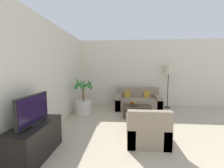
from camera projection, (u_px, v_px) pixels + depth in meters
wall_back at (153, 73)px, 6.17m from camera, size 7.61×0.06×2.70m
wall_left at (35, 78)px, 3.09m from camera, size 0.06×8.23×2.70m
tv_console at (35, 141)px, 2.60m from camera, size 0.48×1.13×0.60m
television at (33, 110)px, 2.54m from camera, size 0.18×0.85×0.51m
potted_palm at (84, 103)px, 5.09m from camera, size 0.73×0.74×1.31m
sofa_loveseat at (138, 102)px, 5.72m from camera, size 1.68×0.86×0.78m
floor_lamp at (168, 72)px, 5.77m from camera, size 0.33×0.33×1.65m
coffee_table at (137, 107)px, 4.78m from camera, size 0.88×0.54×0.37m
fruit_bowl at (133, 105)px, 4.81m from camera, size 0.27×0.27×0.05m
apple_red at (133, 103)px, 4.76m from camera, size 0.08×0.08×0.08m
apple_green at (135, 103)px, 4.79m from camera, size 0.08×0.08×0.08m
orange_fruit at (132, 102)px, 4.88m from camera, size 0.09×0.09×0.09m
armchair at (147, 130)px, 3.15m from camera, size 0.83×0.83×0.76m
ottoman at (141, 120)px, 4.01m from camera, size 0.68×0.49×0.35m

